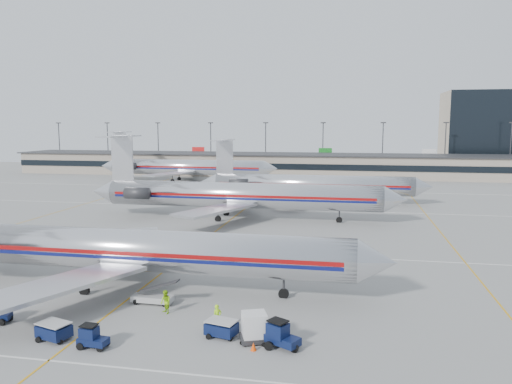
% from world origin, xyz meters
% --- Properties ---
extents(ground, '(260.00, 260.00, 0.00)m').
position_xyz_m(ground, '(0.00, 0.00, 0.00)').
color(ground, gray).
rests_on(ground, ground).
extents(apron_markings, '(160.00, 0.15, 0.02)m').
position_xyz_m(apron_markings, '(0.00, 10.00, 0.01)').
color(apron_markings, silver).
rests_on(apron_markings, ground).
extents(terminal, '(162.00, 17.00, 6.25)m').
position_xyz_m(terminal, '(0.00, 97.97, 3.16)').
color(terminal, gray).
rests_on(terminal, ground).
extents(light_mast_row, '(163.60, 0.40, 15.28)m').
position_xyz_m(light_mast_row, '(0.00, 112.00, 8.58)').
color(light_mast_row, '#38383D').
rests_on(light_mast_row, ground).
extents(distant_building, '(30.00, 20.00, 25.00)m').
position_xyz_m(distant_building, '(62.00, 128.00, 12.50)').
color(distant_building, tan).
rests_on(distant_building, ground).
extents(jet_foreground, '(46.38, 27.31, 12.14)m').
position_xyz_m(jet_foreground, '(-2.19, -4.11, 3.52)').
color(jet_foreground, silver).
rests_on(jet_foreground, ground).
extents(jet_second_row, '(49.33, 29.05, 12.91)m').
position_xyz_m(jet_second_row, '(0.56, 29.77, 3.75)').
color(jet_second_row, silver).
rests_on(jet_second_row, ground).
extents(jet_third_row, '(43.28, 26.62, 11.84)m').
position_xyz_m(jet_third_row, '(9.97, 48.60, 3.44)').
color(jet_third_row, silver).
rests_on(jet_third_row, ground).
extents(jet_back_row, '(47.14, 29.00, 12.89)m').
position_xyz_m(jet_back_row, '(-24.41, 77.64, 3.74)').
color(jet_back_row, silver).
rests_on(jet_back_row, ground).
extents(tug_center, '(1.98, 1.10, 1.56)m').
position_xyz_m(tug_center, '(1.70, -15.88, 0.71)').
color(tug_center, '#0A153A').
rests_on(tug_center, ground).
extents(tug_right, '(2.54, 2.11, 1.85)m').
position_xyz_m(tug_right, '(13.73, -13.53, 0.84)').
color(tug_right, '#0A153A').
rests_on(tug_right, ground).
extents(cart_inner, '(2.44, 2.00, 1.20)m').
position_xyz_m(cart_inner, '(-1.42, -15.21, 0.64)').
color(cart_inner, '#0A153A').
rests_on(cart_inner, ground).
extents(cart_outer, '(2.31, 1.85, 1.16)m').
position_xyz_m(cart_outer, '(9.54, -12.60, 0.62)').
color(cart_outer, '#0A153A').
rests_on(cart_outer, ground).
extents(uld_container, '(2.32, 2.13, 1.99)m').
position_xyz_m(uld_container, '(11.89, -12.95, 1.00)').
color(uld_container, '#2D2D30').
rests_on(uld_container, ground).
extents(belt_loader, '(3.94, 1.26, 2.09)m').
position_xyz_m(belt_loader, '(2.47, -7.46, 0.56)').
color(belt_loader, '#A2A2A2').
rests_on(belt_loader, ground).
extents(ramp_worker_near, '(0.77, 0.73, 1.77)m').
position_xyz_m(ramp_worker_near, '(8.91, -11.37, 0.88)').
color(ramp_worker_near, '#A5ED16').
rests_on(ramp_worker_near, ground).
extents(ramp_worker_far, '(1.12, 1.10, 1.81)m').
position_xyz_m(ramp_worker_far, '(4.23, -9.29, 0.91)').
color(ramp_worker_far, '#91D013').
rests_on(ramp_worker_far, ground).
extents(cone_right, '(0.52, 0.52, 0.53)m').
position_xyz_m(cone_right, '(12.09, -14.26, 0.27)').
color(cone_right, '#E64207').
rests_on(cone_right, ground).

